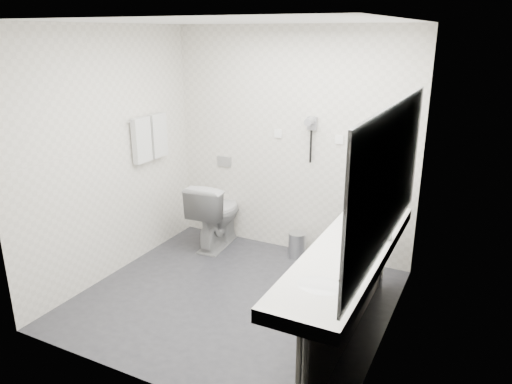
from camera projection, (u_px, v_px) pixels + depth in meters
The scene contains 29 objects.
floor at pixel (235, 298), 4.62m from camera, with size 2.80×2.80×0.00m, color #2C2C32.
ceiling at pixel (231, 21), 3.83m from camera, with size 2.80×2.80×0.00m, color white.
wall_back at pixel (291, 144), 5.33m from camera, with size 2.80×2.80×0.00m, color silver.
wall_front at pixel (134, 222), 3.12m from camera, with size 2.80×2.80×0.00m, color silver.
wall_left at pixel (111, 155), 4.82m from camera, with size 2.60×2.60×0.00m, color silver.
wall_right at pixel (396, 196), 3.62m from camera, with size 2.60×2.60×0.00m, color silver.
vanity_counter at pixel (349, 254), 3.71m from camera, with size 0.55×2.20×0.10m, color white.
vanity_panel at pixel (348, 303), 3.84m from camera, with size 0.03×2.15×0.75m, color #999791.
vanity_post_far at pixel (382, 253), 4.71m from camera, with size 0.06×0.06×0.75m, color silver.
mirror at pixel (390, 177), 3.40m from camera, with size 0.02×2.20×1.05m, color #B2BCC6.
basin_near at pixel (320, 288), 3.15m from camera, with size 0.40×0.31×0.05m, color white.
basin_far at pixel (370, 221), 4.25m from camera, with size 0.40×0.31×0.05m, color white.
faucet_near at pixel (350, 282), 3.04m from camera, with size 0.04×0.04×0.15m, color silver.
faucet_far at pixel (393, 215), 4.14m from camera, with size 0.04×0.04×0.15m, color silver.
soap_bottle_a at pixel (371, 239), 3.73m from camera, with size 0.05×0.05×0.10m, color beige.
glass_left at pixel (387, 234), 3.83m from camera, with size 0.06×0.06×0.11m, color silver.
glass_right at pixel (388, 233), 3.83m from camera, with size 0.06×0.06×0.12m, color silver.
toilet at pixel (216, 213), 5.66m from camera, with size 0.45×0.79×0.80m, color white.
flush_plate at pixel (224, 161), 5.77m from camera, with size 0.18×0.02×0.12m, color #B2B5BA.
pedal_bin at pixel (297, 246), 5.43m from camera, with size 0.20×0.20×0.28m, color #B2B5BA.
bin_lid at pixel (298, 234), 5.38m from camera, with size 0.20×0.20×0.01m, color #B2B5BA.
towel_rail at pixel (148, 117), 5.17m from camera, with size 0.02×0.02×0.62m, color silver.
towel_near at pixel (142, 140), 5.12m from camera, with size 0.07×0.24×0.48m, color silver.
towel_far at pixel (158, 135), 5.36m from camera, with size 0.07×0.24×0.48m, color silver.
dryer_cradle at pixel (312, 123), 5.11m from camera, with size 0.10×0.04×0.14m, color gray.
dryer_barrel at pixel (310, 121), 5.05m from camera, with size 0.08×0.08×0.14m, color gray.
dryer_cord at pixel (311, 147), 5.18m from camera, with size 0.02×0.02×0.35m, color black.
switch_plate_a at pixel (278, 134), 5.35m from camera, with size 0.09×0.02×0.09m, color white.
switch_plate_b at pixel (339, 140), 5.05m from camera, with size 0.09×0.02×0.09m, color white.
Camera 1 is at (2.01, -3.53, 2.42)m, focal length 33.95 mm.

